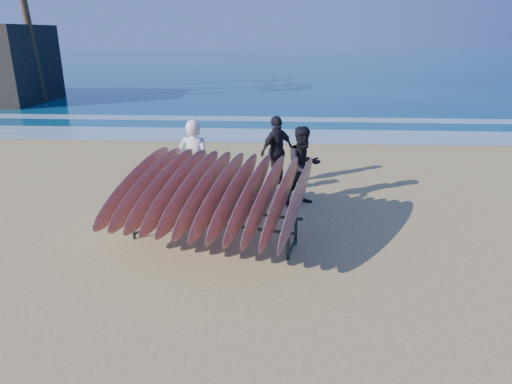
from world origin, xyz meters
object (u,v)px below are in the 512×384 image
(surfboard_rack, at_px, (212,192))
(person_dark_b, at_px, (277,151))
(person_dark_a, at_px, (303,166))
(person_white, at_px, (195,163))

(surfboard_rack, bearing_deg, person_dark_b, 85.59)
(surfboard_rack, bearing_deg, person_dark_a, 63.64)
(person_dark_a, relative_size, person_dark_b, 1.01)
(person_dark_a, height_order, person_dark_b, person_dark_a)
(person_dark_a, bearing_deg, surfboard_rack, -160.03)
(person_white, xyz_separation_m, person_dark_a, (2.39, 0.19, -0.08))
(person_white, bearing_deg, person_dark_b, -131.47)
(person_white, height_order, person_dark_b, person_white)
(person_dark_a, bearing_deg, person_white, 153.68)
(person_dark_a, distance_m, person_dark_b, 1.55)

